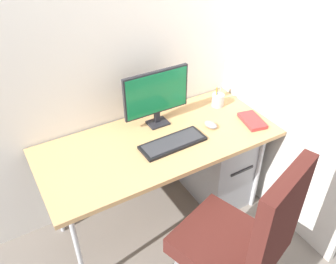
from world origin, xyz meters
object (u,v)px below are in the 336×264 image
(keyboard, at_px, (173,143))
(pen_holder, at_px, (218,100))
(monitor, at_px, (157,94))
(filing_cabinet, at_px, (218,163))
(office_chair, at_px, (241,241))
(mouse, at_px, (211,125))
(notebook, at_px, (252,121))

(keyboard, height_order, pen_holder, pen_holder)
(monitor, distance_m, pen_holder, 0.53)
(filing_cabinet, xyz_separation_m, pen_holder, (0.05, 0.14, 0.49))
(office_chair, distance_m, filing_cabinet, 0.95)
(filing_cabinet, bearing_deg, mouse, -156.99)
(keyboard, relative_size, pen_holder, 2.46)
(monitor, bearing_deg, keyboard, -96.49)
(mouse, xyz_separation_m, notebook, (0.28, -0.10, -0.01))
(pen_holder, xyz_separation_m, notebook, (0.07, -0.30, -0.04))
(office_chair, distance_m, monitor, 1.04)
(keyboard, bearing_deg, pen_holder, 23.83)
(keyboard, distance_m, notebook, 0.61)
(office_chair, height_order, monitor, monitor)
(filing_cabinet, xyz_separation_m, keyboard, (-0.48, -0.10, 0.45))
(monitor, distance_m, keyboard, 0.34)
(keyboard, bearing_deg, notebook, -6.15)
(office_chair, height_order, pen_holder, office_chair)
(monitor, relative_size, keyboard, 1.08)
(filing_cabinet, height_order, keyboard, keyboard)
(pen_holder, bearing_deg, notebook, -76.14)
(filing_cabinet, bearing_deg, monitor, 159.93)
(office_chair, height_order, keyboard, office_chair)
(filing_cabinet, distance_m, keyboard, 0.66)
(keyboard, bearing_deg, monitor, 83.51)
(monitor, xyz_separation_m, keyboard, (-0.03, -0.26, -0.22))
(monitor, xyz_separation_m, notebook, (0.57, -0.33, -0.21))
(keyboard, height_order, notebook, notebook)
(office_chair, relative_size, filing_cabinet, 1.83)
(office_chair, xyz_separation_m, mouse, (0.31, 0.73, 0.21))
(office_chair, xyz_separation_m, keyboard, (-0.01, 0.69, 0.20))
(office_chair, bearing_deg, mouse, 67.04)
(mouse, relative_size, notebook, 0.45)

